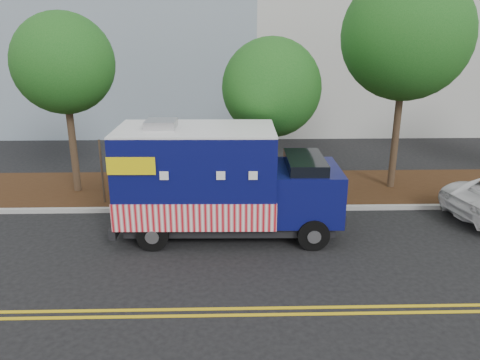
{
  "coord_description": "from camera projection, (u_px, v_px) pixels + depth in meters",
  "views": [
    {
      "loc": [
        0.45,
        -13.5,
        6.06
      ],
      "look_at": [
        0.82,
        0.6,
        1.38
      ],
      "focal_mm": 35.0,
      "sensor_mm": 36.0,
      "label": 1
    }
  ],
  "objects": [
    {
      "name": "tree_c",
      "position": [
        406.0,
        36.0,
        16.3
      ],
      "size": [
        4.52,
        4.52,
        7.98
      ],
      "color": "#38281C",
      "rests_on": "ground"
    },
    {
      "name": "centerline_near",
      "position": [
        209.0,
        309.0,
        10.49
      ],
      "size": [
        120.0,
        0.1,
        0.01
      ],
      "primitive_type": "cube",
      "color": "gold",
      "rests_on": "ground"
    },
    {
      "name": "mulch_strip",
      "position": [
        217.0,
        189.0,
        18.01
      ],
      "size": [
        120.0,
        4.0,
        0.15
      ],
      "primitive_type": "cube",
      "color": "#311B0D",
      "rests_on": "ground"
    },
    {
      "name": "centerline_far",
      "position": [
        209.0,
        316.0,
        10.25
      ],
      "size": [
        120.0,
        0.1,
        0.01
      ],
      "primitive_type": "cube",
      "color": "gold",
      "rests_on": "ground"
    },
    {
      "name": "tree_b",
      "position": [
        272.0,
        88.0,
        16.01
      ],
      "size": [
        3.41,
        3.41,
        5.73
      ],
      "color": "#38281C",
      "rests_on": "ground"
    },
    {
      "name": "tree_a",
      "position": [
        64.0,
        64.0,
        16.17
      ],
      "size": [
        3.5,
        3.5,
        6.56
      ],
      "color": "#38281C",
      "rests_on": "ground"
    },
    {
      "name": "curb",
      "position": [
        216.0,
        209.0,
        16.02
      ],
      "size": [
        120.0,
        0.18,
        0.15
      ],
      "primitive_type": "cube",
      "color": "#9E9E99",
      "rests_on": "ground"
    },
    {
      "name": "ground",
      "position": [
        215.0,
        228.0,
        14.71
      ],
      "size": [
        120.0,
        120.0,
        0.0
      ],
      "primitive_type": "plane",
      "color": "black",
      "rests_on": "ground"
    },
    {
      "name": "sign_post",
      "position": [
        102.0,
        174.0,
        16.09
      ],
      "size": [
        0.06,
        0.06,
        2.4
      ],
      "primitive_type": "cube",
      "color": "#473828",
      "rests_on": "ground"
    },
    {
      "name": "food_truck",
      "position": [
        217.0,
        184.0,
        13.85
      ],
      "size": [
        6.72,
        2.66,
        3.51
      ],
      "rotation": [
        0.0,
        0.0,
        -0.02
      ],
      "color": "black",
      "rests_on": "ground"
    }
  ]
}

